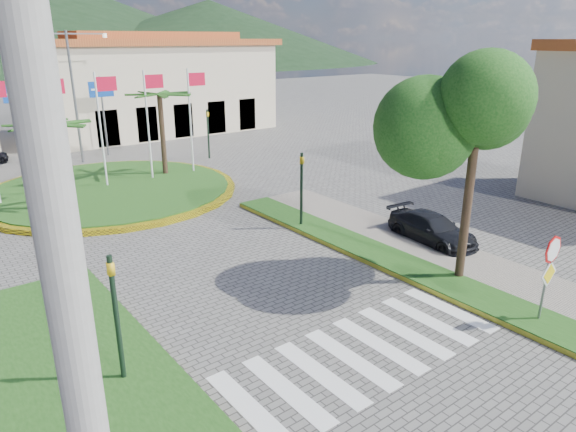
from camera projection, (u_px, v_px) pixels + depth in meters
sidewalk_right at (557, 309)px, 14.91m from camera, size 4.00×28.00×0.15m
verge_right at (536, 322)px, 14.21m from camera, size 1.60×28.00×0.18m
median_left at (72, 415)px, 10.69m from camera, size 5.00×14.00×0.18m
crosswalk at (362, 353)px, 12.97m from camera, size 8.00×3.00×0.01m
roundabout_island at (111, 190)px, 26.39m from camera, size 12.70×12.70×6.00m
stop_sign at (550, 265)px, 13.69m from camera, size 0.80×0.11×2.65m
deciduous_tree at (477, 122)px, 15.20m from camera, size 3.60×3.60×6.80m
utility_pole at (88, 430)px, 4.18m from camera, size 0.32×0.32×9.00m
traffic_light_left at (116, 308)px, 11.21m from camera, size 0.15×0.18×3.20m
traffic_light_right at (301, 183)px, 20.92m from camera, size 0.15×0.18×3.20m
traffic_light_far at (208, 129)px, 33.41m from camera, size 0.18×0.15×3.20m
direction_sign_west at (19, 109)px, 30.84m from camera, size 1.60×0.14×5.20m
direction_sign_east at (103, 103)px, 33.73m from camera, size 1.60×0.14×5.20m
street_lamp_centre at (74, 91)px, 31.53m from camera, size 4.80×0.16×8.00m
building_right at (157, 84)px, 42.91m from camera, size 19.08×9.54×8.05m
hill_far_east at (210, 33)px, 148.44m from camera, size 120.00×120.00×18.00m
car_dark_b at (121, 134)px, 39.45m from camera, size 3.52×1.59×1.12m
car_side_right at (432, 229)px, 19.84m from camera, size 1.93×3.99×1.12m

